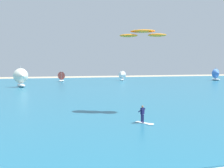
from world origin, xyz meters
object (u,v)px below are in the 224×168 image
sailboat_trailing (22,78)px  sailboat_leading (62,76)px  kite (143,34)px  sailboat_heeled_over (122,76)px  sailboat_mid_left (217,75)px  kitesurfer (144,117)px

sailboat_trailing → sailboat_leading: size_ratio=1.44×
kite → sailboat_trailing: size_ratio=1.13×
sailboat_trailing → sailboat_heeled_over: (29.63, 16.25, -0.67)m
sailboat_mid_left → kitesurfer: bearing=-132.1°
kite → sailboat_heeled_over: size_ratio=1.59×
kitesurfer → sailboat_trailing: sailboat_trailing is taller
kitesurfer → sailboat_trailing: size_ratio=0.39×
sailboat_heeled_over → sailboat_leading: 19.08m
sailboat_heeled_over → sailboat_trailing: bearing=-151.3°
sailboat_trailing → sailboat_leading: 20.02m
sailboat_heeled_over → sailboat_mid_left: size_ratio=0.82×
kite → sailboat_leading: 54.01m
sailboat_mid_left → sailboat_heeled_over: bearing=166.1°
kite → kitesurfer: bearing=-109.7°
sailboat_heeled_over → sailboat_leading: size_ratio=1.02×
kite → sailboat_mid_left: (43.77, 45.00, -7.06)m
sailboat_leading → sailboat_trailing: bearing=-121.9°
kitesurfer → sailboat_leading: sailboat_leading is taller
kitesurfer → sailboat_mid_left: 68.40m
sailboat_trailing → sailboat_heeled_over: size_ratio=1.41×
sailboat_trailing → sailboat_heeled_over: bearing=28.7°
sailboat_trailing → sailboat_mid_left: sailboat_trailing is taller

